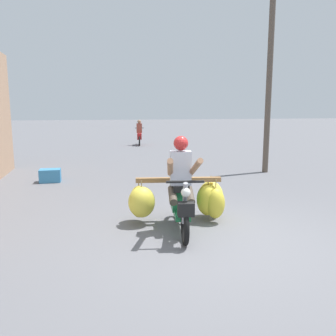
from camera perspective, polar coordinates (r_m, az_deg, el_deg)
ground_plane at (r=5.55m, az=8.86°, el=-11.77°), size 120.00×120.00×0.00m
motorbike_main_loaded at (r=6.16m, az=2.38°, el=-4.70°), size 1.86×1.79×1.58m
motorbike_distant_ahead_left at (r=19.62m, az=-4.67°, el=5.37°), size 0.51×1.62×1.40m
produce_crate at (r=10.27m, az=-18.57°, el=-1.17°), size 0.56×0.40×0.36m
utility_pole at (r=11.61m, az=16.19°, el=15.52°), size 0.18×0.18×6.56m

